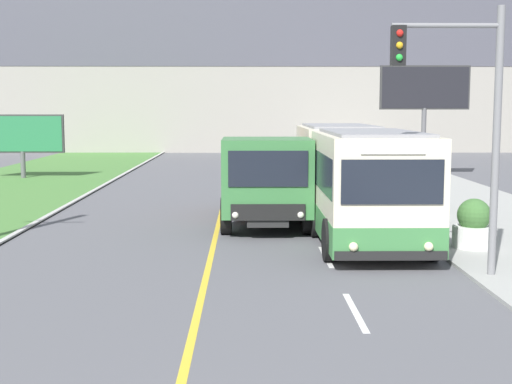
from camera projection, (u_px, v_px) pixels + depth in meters
The scene contains 10 objects.
apartment_block_background at pixel (235, 34), 58.37m from camera, with size 80.00×8.04×19.07m.
city_bus at pixel (352, 178), 20.80m from camera, with size 2.65×11.46×2.96m.
dump_truck at pixel (266, 182), 20.91m from camera, with size 2.59×6.46×2.68m.
car_distant at pixel (294, 157), 41.00m from camera, with size 1.80×4.30×1.45m.
traffic_light_mast at pixel (465, 107), 14.46m from camera, with size 2.28×0.32×5.58m.
billboard_large at pixel (425, 92), 35.38m from camera, with size 4.46×0.24×5.60m.
billboard_small at pixel (22, 135), 35.43m from camera, with size 4.18×0.24×3.19m.
planter_round_near at pixel (474, 226), 17.72m from camera, with size 1.03×1.03×1.22m.
planter_round_second at pixel (426, 199), 22.82m from camera, with size 1.00×1.00×1.21m.
planter_round_third at pixel (394, 182), 27.92m from camera, with size 1.07×1.07×1.23m.
Camera 1 is at (0.85, -4.27, 3.56)m, focal length 50.00 mm.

